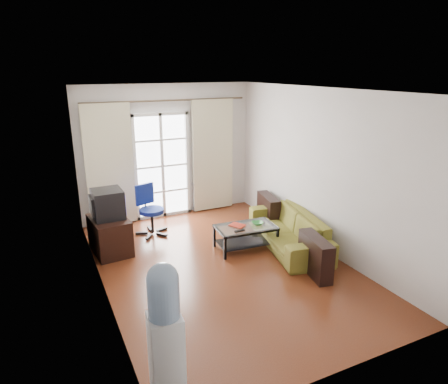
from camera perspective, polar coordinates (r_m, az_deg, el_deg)
The scene contains 20 objects.
floor at distance 6.41m, azimuth -0.21°, elevation -10.46°, with size 5.20×5.20×0.00m, color brown.
ceiling at distance 5.68m, azimuth -0.25°, elevation 14.42°, with size 5.20×5.20×0.00m, color white.
wall_back at distance 8.26m, azimuth -8.02°, elevation 5.73°, with size 3.60×0.02×2.70m, color silver.
wall_front at distance 3.87m, azimuth 16.72°, elevation -8.56°, with size 3.60×0.02×2.70m, color silver.
wall_left at distance 5.42m, azimuth -17.71°, elevation -1.14°, with size 0.02×5.20×2.70m, color silver.
wall_right at distance 6.84m, azimuth 13.54°, elevation 2.99°, with size 0.02×5.20×2.70m, color silver.
french_door at distance 8.22m, azimuth -8.82°, elevation 3.68°, with size 1.16×0.06×2.15m.
curtain_rod at distance 8.02m, azimuth -8.11°, elevation 12.82°, with size 0.04×0.04×3.30m, color #4C3F2D.
curtain_left at distance 7.91m, azimuth -16.02°, elevation 3.58°, with size 0.90×0.07×2.35m, color beige.
curtain_right at distance 8.51m, azimuth -1.61°, elevation 5.20°, with size 0.90×0.07×2.35m, color beige.
radiator at distance 8.69m, azimuth -2.52°, elevation -0.48°, with size 0.64×0.12×0.64m, color gray.
sofa at distance 7.05m, azimuth 9.20°, elevation -5.33°, with size 1.20×2.17×0.60m, color brown.
coffee_table at distance 6.87m, azimuth 3.10°, elevation -6.05°, with size 1.06×0.66×0.41m.
bowl at distance 6.89m, azimuth 4.79°, elevation -4.48°, with size 0.22×0.22×0.05m, color #308643.
book at distance 6.74m, azimuth 1.44°, elevation -5.04°, with size 0.28×0.31×0.02m, color #A71F14.
remote at distance 6.61m, azimuth 2.26°, elevation -5.54°, with size 0.18×0.05×0.02m, color black.
tv_stand at distance 6.99m, azimuth -15.98°, elevation -5.96°, with size 0.55×0.83×0.61m, color black.
crt_tv at distance 6.85m, azimuth -16.43°, elevation -1.65°, with size 0.54×0.52×0.47m.
task_chair at distance 7.58m, azimuth -10.36°, elevation -3.93°, with size 0.81×0.81×0.94m.
water_cooler at distance 3.79m, azimuth -8.37°, elevation -19.27°, with size 0.32×0.31×1.42m.
Camera 1 is at (-2.43, -5.12, 2.99)m, focal length 32.00 mm.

